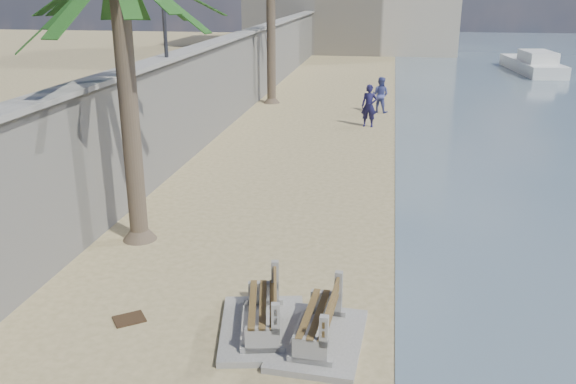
{
  "coord_description": "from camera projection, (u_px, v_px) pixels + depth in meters",
  "views": [
    {
      "loc": [
        1.68,
        -6.07,
        5.74
      ],
      "look_at": [
        -0.5,
        7.0,
        1.2
      ],
      "focal_mm": 38.0,
      "sensor_mm": 36.0,
      "label": 1
    }
  ],
  "objects": [
    {
      "name": "bench_far",
      "position": [
        319.0,
        323.0,
        10.15
      ],
      "size": [
        1.56,
        2.19,
        0.88
      ],
      "color": "gray",
      "rests_on": "ground_plane"
    },
    {
      "name": "bench_near",
      "position": [
        263.0,
        312.0,
        10.47
      ],
      "size": [
        1.83,
        2.37,
        0.89
      ],
      "color": "gray",
      "rests_on": "ground_plane"
    },
    {
      "name": "person_b",
      "position": [
        380.0,
        93.0,
        28.38
      ],
      "size": [
        1.07,
        0.95,
        1.84
      ],
      "primitive_type": "imported",
      "rotation": [
        0.0,
        0.0,
        2.79
      ],
      "color": "#464D91",
      "rests_on": "ground_plane"
    },
    {
      "name": "yacht_far",
      "position": [
        532.0,
        67.0,
        41.76
      ],
      "size": [
        3.04,
        8.32,
        1.5
      ],
      "primitive_type": null,
      "rotation": [
        0.0,
        0.0,
        1.67
      ],
      "color": "silver",
      "rests_on": "bay_water"
    },
    {
      "name": "debris_d",
      "position": [
        129.0,
        319.0,
        10.97
      ],
      "size": [
        0.68,
        0.66,
        0.03
      ],
      "primitive_type": "cube",
      "rotation": [
        0.0,
        0.0,
        0.64
      ],
      "color": "#382616",
      "rests_on": "ground_plane"
    },
    {
      "name": "wall_cap",
      "position": [
        230.0,
        38.0,
        26.11
      ],
      "size": [
        0.8,
        70.0,
        0.12
      ],
      "primitive_type": "cube",
      "color": "gray",
      "rests_on": "seawall"
    },
    {
      "name": "person_a",
      "position": [
        369.0,
        103.0,
        25.49
      ],
      "size": [
        0.79,
        0.59,
        2.03
      ],
      "primitive_type": "imported",
      "rotation": [
        0.0,
        0.0,
        -0.13
      ],
      "color": "#17153A",
      "rests_on": "ground_plane"
    },
    {
      "name": "seawall",
      "position": [
        231.0,
        80.0,
        26.69
      ],
      "size": [
        0.45,
        70.0,
        3.5
      ],
      "primitive_type": "cube",
      "color": "gray",
      "rests_on": "ground_plane"
    }
  ]
}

